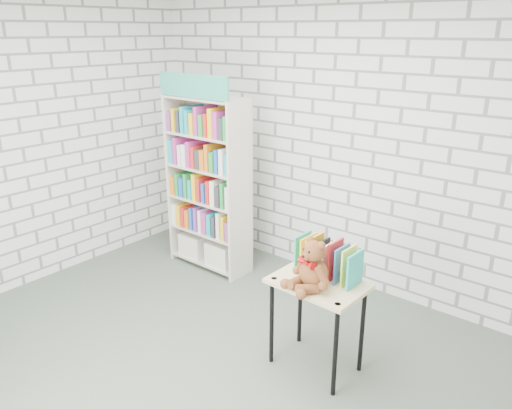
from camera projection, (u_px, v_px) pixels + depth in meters
The scene contains 6 objects.
ground at pixel (190, 361), 3.95m from camera, with size 4.50×4.50×0.00m, color #495548.
room_shell at pixel (178, 139), 3.36m from camera, with size 4.52×4.02×2.81m.
bookshelf at pixel (209, 183), 5.27m from camera, with size 0.93×0.36×2.08m.
display_table at pixel (318, 294), 3.69m from camera, with size 0.70×0.50×0.73m.
table_books at pixel (328, 259), 3.69m from camera, with size 0.48×0.23×0.28m.
teddy_bear at pixel (311, 269), 3.53m from camera, with size 0.34×0.33×0.37m.
Camera 1 is at (2.51, -2.23, 2.49)m, focal length 35.00 mm.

